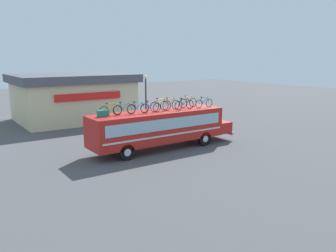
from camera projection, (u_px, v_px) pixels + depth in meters
name	position (u px, v px, depth m)	size (l,w,h in m)	color
ground_plane	(158.00, 149.00, 25.75)	(120.00, 120.00, 0.00)	#4C4C4F
bus	(161.00, 127.00, 25.57)	(11.87, 2.67, 2.86)	red
luggage_bag_1	(103.00, 113.00, 22.94)	(0.76, 0.36, 0.43)	#1E7F66
rooftop_bicycle_1	(111.00, 110.00, 23.44)	(1.68, 0.44, 0.88)	black
rooftop_bicycle_2	(124.00, 109.00, 23.78)	(1.76, 0.44, 0.89)	black
rooftop_bicycle_3	(138.00, 108.00, 24.20)	(1.72, 0.44, 0.87)	black
rooftop_bicycle_4	(151.00, 107.00, 24.60)	(1.68, 0.44, 0.88)	black
rooftop_bicycle_5	(161.00, 106.00, 25.24)	(1.83, 0.44, 0.98)	black
rooftop_bicycle_6	(170.00, 105.00, 25.86)	(1.74, 0.44, 0.94)	black
rooftop_bicycle_7	(184.00, 105.00, 26.01)	(1.78, 0.44, 0.91)	black
rooftop_bicycle_8	(188.00, 102.00, 27.10)	(1.68, 0.44, 0.95)	black
rooftop_bicycle_9	(204.00, 103.00, 27.02)	(1.72, 0.44, 0.88)	black
roadside_building	(73.00, 97.00, 37.40)	(12.08, 9.54, 4.98)	beige
street_lamp	(146.00, 98.00, 30.18)	(0.34, 0.34, 5.22)	#38383D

